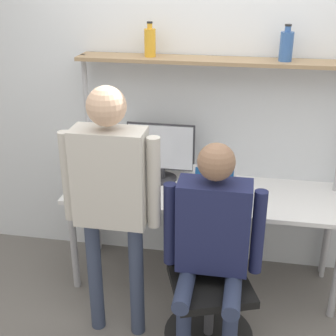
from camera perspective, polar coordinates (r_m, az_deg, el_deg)
The scene contains 12 objects.
ground_plane at distance 3.41m, azimuth 3.54°, elevation -16.56°, with size 12.00×12.00×0.00m, color slate.
wall_back at distance 3.39m, azimuth 5.53°, elevation 9.01°, with size 8.00×0.06×2.70m.
desk at distance 3.32m, azimuth 4.53°, elevation -4.05°, with size 1.93×0.63×0.74m.
shelf_unit at distance 3.23m, azimuth 5.30°, elevation 8.97°, with size 1.83×0.23×1.63m.
monitor at distance 3.38m, azimuth -0.89°, elevation 2.10°, with size 0.49×0.24×0.43m.
laptop at distance 3.17m, azimuth 5.51°, elevation -2.78°, with size 0.30×0.22×0.21m.
cell_phone at distance 3.19m, azimuth 9.67°, elevation -3.95°, with size 0.07×0.15×0.01m.
office_chair at distance 3.04m, azimuth 4.89°, elevation -15.82°, with size 0.59×0.59×0.91m.
person_seated at distance 2.71m, azimuth 5.46°, elevation -8.18°, with size 0.58×0.47×1.33m.
person_standing at distance 2.69m, azimuth -7.00°, elevation -2.32°, with size 0.58×0.22×1.62m.
bottle_blue at distance 3.16m, azimuth 14.23°, elevation 14.26°, with size 0.08×0.08×0.23m.
bottle_amber at distance 3.22m, azimuth -2.21°, elevation 15.11°, with size 0.08×0.08×0.23m.
Camera 1 is at (0.26, -2.59, 2.20)m, focal length 50.00 mm.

